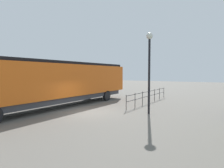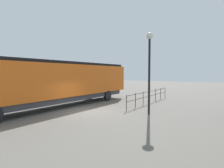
# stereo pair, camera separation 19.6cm
# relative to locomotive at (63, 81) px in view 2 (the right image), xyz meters

# --- Properties ---
(ground_plane) EXTENTS (120.00, 120.00, 0.00)m
(ground_plane) POSITION_rel_locomotive_xyz_m (3.51, -0.70, -2.27)
(ground_plane) COLOR #666059
(locomotive) EXTENTS (2.80, 18.62, 4.03)m
(locomotive) POSITION_rel_locomotive_xyz_m (0.00, 0.00, 0.00)
(locomotive) COLOR orange
(locomotive) RESTS_ON ground_plane
(lamp_post) EXTENTS (0.47, 0.47, 5.94)m
(lamp_post) POSITION_rel_locomotive_xyz_m (7.75, 1.16, 1.76)
(lamp_post) COLOR black
(lamp_post) RESTS_ON ground_plane
(platform_fence) EXTENTS (0.05, 9.99, 1.27)m
(platform_fence) POSITION_rel_locomotive_xyz_m (5.72, 6.40, -1.46)
(platform_fence) COLOR black
(platform_fence) RESTS_ON ground_plane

